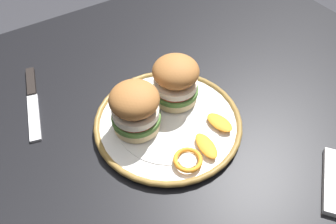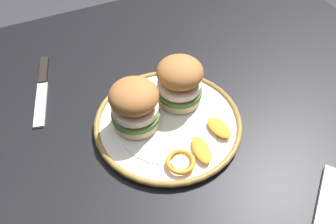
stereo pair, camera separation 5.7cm
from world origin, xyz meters
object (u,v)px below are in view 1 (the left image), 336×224
Objects in this scene: sandwich_half_right at (176,80)px; table_knife at (32,97)px; sandwich_half_left at (135,108)px; dinner_plate at (168,122)px; dining_table at (162,169)px.

table_knife is (0.26, -0.18, -0.07)m from sandwich_half_right.
sandwich_half_left and sandwich_half_right have the same top height.
table_knife is (0.21, -0.22, -0.01)m from dinner_plate.
sandwich_half_left reaches higher than dining_table.
dining_table is 12.02× the size of sandwich_half_left.
table_knife reaches higher than dining_table.
sandwich_half_right reaches higher than dinner_plate.
dining_table is 10.83× the size of sandwich_half_right.
dinner_plate is 0.09m from sandwich_half_right.
sandwich_half_right reaches higher than dining_table.
dining_table is 0.20m from sandwich_half_right.
table_knife is (0.17, -0.26, 0.09)m from dining_table.
sandwich_half_left reaches higher than dinner_plate.
sandwich_half_left is (0.02, -0.05, 0.16)m from dining_table.
dinner_plate is at bearing -137.62° from dining_table.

